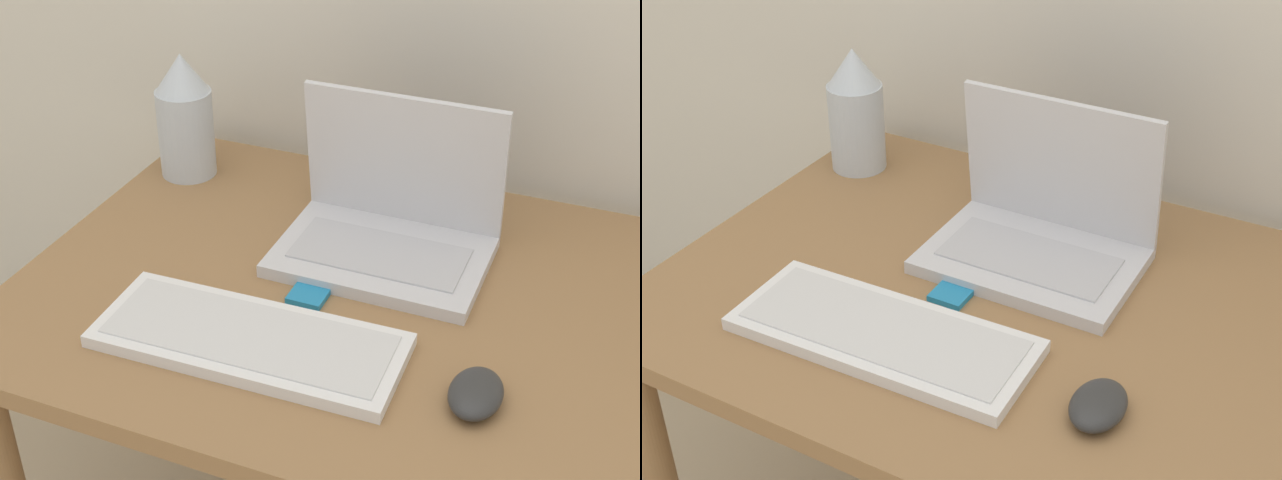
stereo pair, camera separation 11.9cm
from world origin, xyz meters
The scene contains 6 objects.
desk centered at (0.00, 0.36, 0.61)m, with size 1.00×0.73×0.70m.
laptop centered at (-0.02, 0.48, 0.76)m, with size 0.31×0.22×0.23m.
keyboard centered at (-0.11, 0.19, 0.71)m, with size 0.41×0.17×0.02m.
mouse centered at (0.18, 0.20, 0.72)m, with size 0.06×0.09×0.03m.
vase centered at (-0.42, 0.59, 0.81)m, with size 0.10×0.10×0.22m.
mp3_player centered at (-0.08, 0.32, 0.71)m, with size 0.05×0.06×0.01m.
Camera 2 is at (0.42, -0.56, 1.43)m, focal length 50.00 mm.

